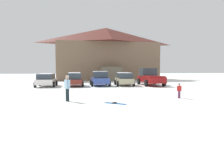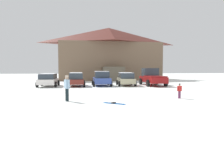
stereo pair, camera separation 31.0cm
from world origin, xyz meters
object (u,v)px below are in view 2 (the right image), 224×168
object	(u,v)px
parked_white_suv	(48,79)
parked_maroon_van	(76,79)
parked_blue_hatchback	(102,79)
skier_child_in_red_jacket	(179,90)
ski_lodge	(109,54)
pair_of_skis	(114,103)
pickup_truck	(152,77)
parked_beige_suv	(126,78)
skier_adult_in_blue_parka	(67,87)

from	to	relation	value
parked_white_suv	parked_maroon_van	xyz separation A→B (m)	(3.23, -0.14, 0.04)
parked_maroon_van	parked_white_suv	bearing A→B (deg)	177.60
parked_blue_hatchback	skier_child_in_red_jacket	bearing A→B (deg)	-69.99
ski_lodge	parked_white_suv	size ratio (longest dim) A/B	4.39
parked_white_suv	pair_of_skis	world-z (taller)	parked_white_suv
pickup_truck	pair_of_skis	distance (m)	15.30
parked_maroon_van	parked_beige_suv	distance (m)	6.06
parked_beige_suv	skier_child_in_red_jacket	world-z (taller)	parked_beige_suv
skier_child_in_red_jacket	pair_of_skis	size ratio (longest dim) A/B	0.79
parked_blue_hatchback	parked_beige_suv	bearing A→B (deg)	-2.19
parked_maroon_van	parked_blue_hatchback	distance (m)	3.07
parked_white_suv	parked_beige_suv	size ratio (longest dim) A/B	0.95
parked_beige_suv	skier_adult_in_blue_parka	xyz separation A→B (m)	(-6.40, -12.15, 0.07)
ski_lodge	skier_adult_in_blue_parka	distance (m)	28.00
parked_beige_suv	skier_adult_in_blue_parka	world-z (taller)	skier_adult_in_blue_parka
parked_maroon_van	pair_of_skis	distance (m)	13.68
parked_maroon_van	skier_child_in_red_jacket	bearing A→B (deg)	-57.73
pickup_truck	skier_child_in_red_jacket	world-z (taller)	pickup_truck
skier_child_in_red_jacket	parked_white_suv	bearing A→B (deg)	131.84
ski_lodge	skier_adult_in_blue_parka	xyz separation A→B (m)	(-6.17, -27.02, -3.99)
ski_lodge	parked_beige_suv	distance (m)	15.42
ski_lodge	pickup_truck	size ratio (longest dim) A/B	3.27
pair_of_skis	ski_lodge	bearing A→B (deg)	83.35
parked_maroon_van	pickup_truck	xyz separation A→B (m)	(9.44, 0.19, 0.12)
parked_beige_suv	skier_child_in_red_jacket	xyz separation A→B (m)	(1.38, -11.91, -0.28)
parked_blue_hatchback	pair_of_skis	bearing A→B (deg)	-92.26
pickup_truck	ski_lodge	bearing A→B (deg)	103.69
parked_blue_hatchback	parked_maroon_van	bearing A→B (deg)	-175.63
parked_blue_hatchback	pickup_truck	bearing A→B (deg)	-0.38
parked_blue_hatchback	pair_of_skis	distance (m)	13.69
parked_maroon_van	parked_beige_suv	bearing A→B (deg)	1.13
parked_maroon_van	pair_of_skis	size ratio (longest dim) A/B	3.11
ski_lodge	parked_beige_suv	bearing A→B (deg)	-89.14
parked_white_suv	parked_beige_suv	xyz separation A→B (m)	(9.30, -0.02, 0.04)
parked_maroon_van	pickup_truck	distance (m)	9.45
pair_of_skis	parked_white_suv	bearing A→B (deg)	113.02
ski_lodge	parked_maroon_van	bearing A→B (deg)	-111.28
parked_blue_hatchback	skier_adult_in_blue_parka	size ratio (longest dim) A/B	2.55
ski_lodge	pickup_truck	xyz separation A→B (m)	(3.60, -14.80, -3.94)
ski_lodge	pair_of_skis	size ratio (longest dim) A/B	14.19
ski_lodge	parked_white_suv	world-z (taller)	ski_lodge
pair_of_skis	skier_adult_in_blue_parka	bearing A→B (deg)	154.01
ski_lodge	parked_blue_hatchback	bearing A→B (deg)	-100.65
parked_maroon_van	parked_blue_hatchback	world-z (taller)	parked_blue_hatchback
parked_blue_hatchback	skier_adult_in_blue_parka	xyz separation A→B (m)	(-3.40, -12.26, 0.06)
pickup_truck	parked_beige_suv	bearing A→B (deg)	-178.77
parked_beige_suv	pickup_truck	distance (m)	3.38
ski_lodge	skier_adult_in_blue_parka	bearing A→B (deg)	-102.87
skier_child_in_red_jacket	parked_blue_hatchback	bearing A→B (deg)	110.01
skier_child_in_red_jacket	ski_lodge	bearing A→B (deg)	93.43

